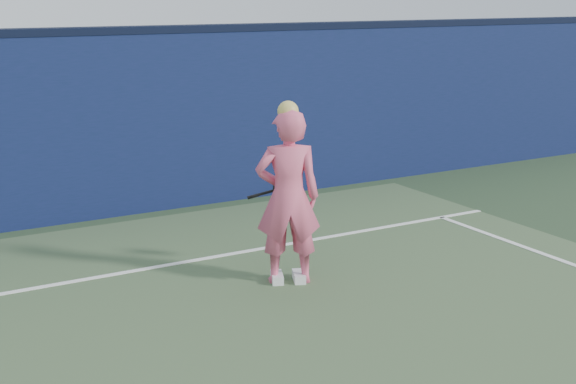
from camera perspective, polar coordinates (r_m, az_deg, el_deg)
backstop_wall at (r=11.15m, az=-17.11°, el=4.11°), size 24.00×0.40×2.50m
wall_cap at (r=11.02m, az=-17.60°, el=10.77°), size 24.00×0.42×0.10m
player at (r=8.46m, az=0.00°, el=-0.34°), size 0.81×0.69×1.97m
racket at (r=8.87m, az=-0.28°, el=0.25°), size 0.55×0.32×0.32m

